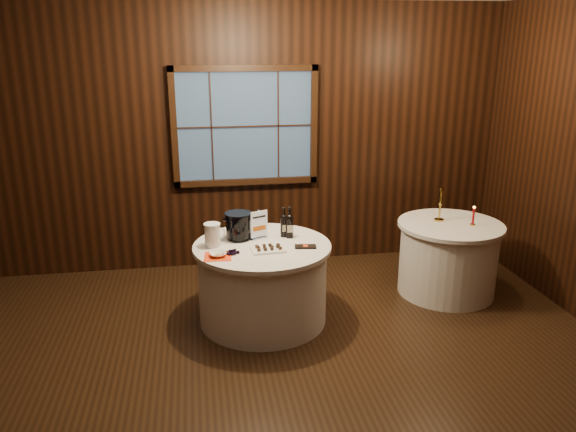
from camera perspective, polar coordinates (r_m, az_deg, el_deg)
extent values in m
plane|color=black|center=(4.66, -0.95, -16.13)|extent=(6.00, 6.00, 0.00)
cube|color=black|center=(6.46, -4.38, 7.80)|extent=(6.00, 0.02, 3.00)
cube|color=#354D6E|center=(6.40, -4.38, 9.08)|extent=(1.50, 0.01, 1.20)
cylinder|color=white|center=(5.35, -2.59, -6.98)|extent=(1.20, 1.20, 0.73)
cylinder|color=white|center=(5.20, -2.65, -3.12)|extent=(1.28, 1.28, 0.04)
cylinder|color=white|center=(6.16, 15.91, -4.30)|extent=(1.00, 1.00, 0.73)
cylinder|color=white|center=(6.03, 16.21, -0.90)|extent=(1.08, 1.08, 0.04)
cube|color=silver|center=(5.35, -2.99, -2.23)|extent=(0.17, 0.14, 0.01)
cube|color=silver|center=(5.30, -3.01, -0.78)|extent=(0.02, 0.02, 0.27)
cube|color=silver|center=(5.29, -3.00, -0.81)|extent=(0.16, 0.08, 0.25)
cylinder|color=black|center=(5.37, -0.41, -1.15)|extent=(0.07, 0.07, 0.19)
sphere|color=black|center=(5.34, -0.41, -0.19)|extent=(0.07, 0.07, 0.07)
cylinder|color=black|center=(5.33, -0.41, 0.34)|extent=(0.03, 0.03, 0.08)
cylinder|color=black|center=(5.31, -0.41, 0.77)|extent=(0.03, 0.03, 0.02)
cube|color=beige|center=(5.34, -0.35, -1.27)|extent=(0.05, 0.01, 0.07)
cylinder|color=black|center=(5.34, 0.15, -1.21)|extent=(0.07, 0.07, 0.20)
sphere|color=black|center=(5.31, 0.15, -0.21)|extent=(0.07, 0.07, 0.07)
cylinder|color=black|center=(5.30, 0.15, 0.35)|extent=(0.03, 0.03, 0.09)
cylinder|color=black|center=(5.28, 0.15, 0.80)|extent=(0.03, 0.03, 0.02)
cube|color=beige|center=(5.31, 0.22, -1.33)|extent=(0.05, 0.00, 0.07)
cylinder|color=black|center=(5.34, -5.02, -2.19)|extent=(0.18, 0.18, 0.03)
cylinder|color=black|center=(5.31, -5.05, -0.98)|extent=(0.24, 0.24, 0.21)
cylinder|color=black|center=(5.27, -5.09, 0.20)|extent=(0.26, 0.26, 0.02)
cube|color=white|center=(5.05, -2.02, -3.42)|extent=(0.32, 0.22, 0.02)
cube|color=black|center=(5.12, 1.79, -3.12)|extent=(0.21, 0.12, 0.02)
cylinder|color=#3A2815|center=(4.97, -6.51, -3.72)|extent=(0.08, 0.02, 0.03)
cylinder|color=white|center=(5.16, -7.69, -1.99)|extent=(0.14, 0.14, 0.21)
cylinder|color=white|center=(5.12, -7.74, -0.84)|extent=(0.15, 0.15, 0.01)
torus|color=white|center=(5.16, -6.89, -1.84)|extent=(0.10, 0.05, 0.11)
cube|color=#F84114|center=(4.95, -7.13, -4.09)|extent=(0.25, 0.25, 0.00)
imported|color=white|center=(4.94, -7.14, -3.88)|extent=(0.16, 0.16, 0.04)
cylinder|color=gold|center=(6.08, 15.08, -0.38)|extent=(0.10, 0.10, 0.02)
cylinder|color=gold|center=(6.03, 15.21, 1.11)|extent=(0.02, 0.02, 0.31)
cylinder|color=gold|center=(5.98, 15.33, 2.67)|extent=(0.05, 0.05, 0.03)
cylinder|color=gold|center=(6.03, 18.23, -0.83)|extent=(0.05, 0.05, 0.01)
cylinder|color=#A80C10|center=(6.00, 18.31, -0.02)|extent=(0.02, 0.02, 0.16)
sphere|color=#FFB23F|center=(5.97, 18.40, 0.85)|extent=(0.02, 0.02, 0.02)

